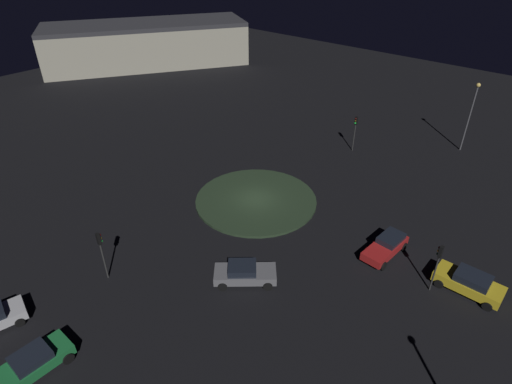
{
  "coord_description": "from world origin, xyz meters",
  "views": [
    {
      "loc": [
        -25.22,
        -21.91,
        22.16
      ],
      "look_at": [
        0.0,
        0.0,
        1.0
      ],
      "focal_mm": 29.62,
      "sensor_mm": 36.0,
      "label": 1
    }
  ],
  "objects_px": {
    "traffic_light_west": "(101,247)",
    "car_yellow": "(469,283)",
    "traffic_light_east": "(355,127)",
    "car_green": "(34,361)",
    "car_grey": "(244,273)",
    "store_building": "(147,44)",
    "streetlamp_southeast": "(471,110)",
    "traffic_light_south": "(438,259)",
    "car_red": "(386,246)"
  },
  "relations": [
    {
      "from": "store_building",
      "to": "streetlamp_southeast",
      "type": "bearing_deg",
      "value": 123.54
    },
    {
      "from": "traffic_light_south",
      "to": "traffic_light_east",
      "type": "relative_size",
      "value": 0.96
    },
    {
      "from": "car_yellow",
      "to": "traffic_light_south",
      "type": "height_order",
      "value": "traffic_light_south"
    },
    {
      "from": "car_yellow",
      "to": "car_red",
      "type": "relative_size",
      "value": 1.01
    },
    {
      "from": "traffic_light_west",
      "to": "car_red",
      "type": "bearing_deg",
      "value": -35.95
    },
    {
      "from": "car_red",
      "to": "streetlamp_southeast",
      "type": "relative_size",
      "value": 0.57
    },
    {
      "from": "car_red",
      "to": "streetlamp_southeast",
      "type": "height_order",
      "value": "streetlamp_southeast"
    },
    {
      "from": "car_yellow",
      "to": "traffic_light_west",
      "type": "distance_m",
      "value": 26.17
    },
    {
      "from": "traffic_light_south",
      "to": "store_building",
      "type": "xyz_separation_m",
      "value": [
        22.47,
        62.62,
        0.89
      ]
    },
    {
      "from": "car_grey",
      "to": "car_yellow",
      "type": "bearing_deg",
      "value": 175.63
    },
    {
      "from": "car_red",
      "to": "traffic_light_east",
      "type": "bearing_deg",
      "value": -138.13
    },
    {
      "from": "traffic_light_east",
      "to": "traffic_light_west",
      "type": "xyz_separation_m",
      "value": [
        -30.32,
        3.02,
        -0.04
      ]
    },
    {
      "from": "car_green",
      "to": "streetlamp_southeast",
      "type": "height_order",
      "value": "streetlamp_southeast"
    },
    {
      "from": "car_yellow",
      "to": "car_red",
      "type": "distance_m",
      "value": 6.29
    },
    {
      "from": "car_grey",
      "to": "traffic_light_south",
      "type": "height_order",
      "value": "traffic_light_south"
    },
    {
      "from": "car_grey",
      "to": "streetlamp_southeast",
      "type": "height_order",
      "value": "streetlamp_southeast"
    },
    {
      "from": "car_yellow",
      "to": "car_grey",
      "type": "bearing_deg",
      "value": 37.19
    },
    {
      "from": "streetlamp_southeast",
      "to": "traffic_light_west",
      "type": "bearing_deg",
      "value": 162.24
    },
    {
      "from": "car_grey",
      "to": "car_red",
      "type": "distance_m",
      "value": 11.52
    },
    {
      "from": "traffic_light_west",
      "to": "streetlamp_southeast",
      "type": "height_order",
      "value": "streetlamp_southeast"
    },
    {
      "from": "car_yellow",
      "to": "car_red",
      "type": "xyz_separation_m",
      "value": [
        -0.07,
        6.29,
        -0.05
      ]
    },
    {
      "from": "traffic_light_south",
      "to": "store_building",
      "type": "relative_size",
      "value": 0.11
    },
    {
      "from": "traffic_light_south",
      "to": "traffic_light_west",
      "type": "bearing_deg",
      "value": 39.75
    },
    {
      "from": "car_red",
      "to": "traffic_light_west",
      "type": "height_order",
      "value": "traffic_light_west"
    },
    {
      "from": "car_yellow",
      "to": "traffic_light_south",
      "type": "xyz_separation_m",
      "value": [
        -1.61,
        2.08,
        2.02
      ]
    },
    {
      "from": "car_green",
      "to": "car_grey",
      "type": "bearing_deg",
      "value": 162.39
    },
    {
      "from": "car_yellow",
      "to": "streetlamp_southeast",
      "type": "bearing_deg",
      "value": -70.38
    },
    {
      "from": "car_red",
      "to": "store_building",
      "type": "xyz_separation_m",
      "value": [
        20.93,
        58.4,
        2.96
      ]
    },
    {
      "from": "streetlamp_southeast",
      "to": "store_building",
      "type": "bearing_deg",
      "value": 91.91
    },
    {
      "from": "car_yellow",
      "to": "car_green",
      "type": "xyz_separation_m",
      "value": [
        -23.11,
        16.94,
        -0.06
      ]
    },
    {
      "from": "traffic_light_east",
      "to": "streetlamp_southeast",
      "type": "bearing_deg",
      "value": 137.42
    },
    {
      "from": "car_green",
      "to": "store_building",
      "type": "height_order",
      "value": "store_building"
    },
    {
      "from": "traffic_light_south",
      "to": "store_building",
      "type": "height_order",
      "value": "store_building"
    },
    {
      "from": "car_red",
      "to": "streetlamp_southeast",
      "type": "distance_m",
      "value": 23.27
    },
    {
      "from": "traffic_light_south",
      "to": "traffic_light_east",
      "type": "bearing_deg",
      "value": -43.92
    },
    {
      "from": "car_green",
      "to": "streetlamp_southeast",
      "type": "relative_size",
      "value": 0.51
    },
    {
      "from": "traffic_light_east",
      "to": "car_yellow",
      "type": "bearing_deg",
      "value": 56.34
    },
    {
      "from": "car_grey",
      "to": "traffic_light_south",
      "type": "bearing_deg",
      "value": 175.54
    },
    {
      "from": "traffic_light_south",
      "to": "store_building",
      "type": "bearing_deg",
      "value": -17.9
    },
    {
      "from": "car_red",
      "to": "traffic_light_south",
      "type": "relative_size",
      "value": 1.13
    },
    {
      "from": "car_yellow",
      "to": "store_building",
      "type": "relative_size",
      "value": 0.13
    },
    {
      "from": "car_yellow",
      "to": "car_green",
      "type": "bearing_deg",
      "value": 53.62
    },
    {
      "from": "car_red",
      "to": "streetlamp_southeast",
      "type": "bearing_deg",
      "value": -171.56
    },
    {
      "from": "car_green",
      "to": "traffic_light_west",
      "type": "xyz_separation_m",
      "value": [
        7.08,
        3.64,
        2.14
      ]
    },
    {
      "from": "traffic_light_south",
      "to": "traffic_light_west",
      "type": "height_order",
      "value": "traffic_light_west"
    },
    {
      "from": "traffic_light_west",
      "to": "car_yellow",
      "type": "bearing_deg",
      "value": -46.19
    },
    {
      "from": "traffic_light_south",
      "to": "streetlamp_southeast",
      "type": "xyz_separation_m",
      "value": [
        24.36,
        6.09,
        2.06
      ]
    },
    {
      "from": "car_yellow",
      "to": "streetlamp_southeast",
      "type": "distance_m",
      "value": 24.51
    },
    {
      "from": "car_grey",
      "to": "car_red",
      "type": "xyz_separation_m",
      "value": [
        9.59,
        -6.39,
        -0.01
      ]
    },
    {
      "from": "traffic_light_west",
      "to": "store_building",
      "type": "height_order",
      "value": "store_building"
    }
  ]
}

